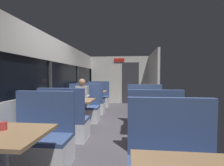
{
  "coord_description": "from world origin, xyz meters",
  "views": [
    {
      "loc": [
        0.42,
        -3.62,
        1.34
      ],
      "look_at": [
        -0.31,
        3.68,
        1.01
      ],
      "focal_mm": 25.37,
      "sensor_mm": 36.0,
      "label": 1
    }
  ],
  "objects": [
    {
      "name": "coffee_cup_primary",
      "position": [
        -0.95,
        -2.02,
        0.79
      ],
      "size": [
        0.07,
        0.07,
        0.09
      ],
      "color": "#B23333",
      "rests_on": "dining_table_near_window"
    },
    {
      "name": "dining_table_far_window",
      "position": [
        -0.89,
        2.57,
        0.64
      ],
      "size": [
        0.9,
        0.7,
        0.74
      ],
      "color": "#9E9EA3",
      "rests_on": "ground_plane"
    },
    {
      "name": "bench_near_window_facing_entry",
      "position": [
        -0.89,
        -1.39,
        0.33
      ],
      "size": [
        0.95,
        0.5,
        1.1
      ],
      "color": "silver",
      "rests_on": "ground_plane"
    },
    {
      "name": "seated_passenger",
      "position": [
        -0.89,
        0.87,
        0.54
      ],
      "size": [
        0.47,
        0.55,
        1.26
      ],
      "color": "#26262D",
      "rests_on": "ground_plane"
    },
    {
      "name": "carriage_aisle_panel_right",
      "position": [
        1.45,
        3.0,
        1.15
      ],
      "size": [
        0.08,
        2.4,
        2.3
      ],
      "primitive_type": "cube",
      "color": "beige",
      "rests_on": "ground_plane"
    },
    {
      "name": "dining_table_rear_aisle",
      "position": [
        0.89,
        0.04,
        0.64
      ],
      "size": [
        0.9,
        0.7,
        0.74
      ],
      "color": "#9E9EA3",
      "rests_on": "ground_plane"
    },
    {
      "name": "bench_far_window_facing_entry",
      "position": [
        -0.89,
        3.27,
        0.33
      ],
      "size": [
        0.95,
        0.5,
        1.1
      ],
      "color": "silver",
      "rests_on": "ground_plane"
    },
    {
      "name": "bench_far_window_facing_end",
      "position": [
        -0.89,
        1.87,
        0.33
      ],
      "size": [
        0.95,
        0.5,
        1.1
      ],
      "color": "silver",
      "rests_on": "ground_plane"
    },
    {
      "name": "bench_mid_window_facing_entry",
      "position": [
        -0.89,
        0.94,
        0.33
      ],
      "size": [
        0.95,
        0.5,
        1.1
      ],
      "color": "silver",
      "rests_on": "ground_plane"
    },
    {
      "name": "carriage_end_bulkhead",
      "position": [
        0.06,
        4.19,
        1.14
      ],
      "size": [
        2.9,
        0.11,
        2.3
      ],
      "color": "beige",
      "rests_on": "ground_plane"
    },
    {
      "name": "coffee_cup_secondary",
      "position": [
        -0.75,
        2.42,
        0.79
      ],
      "size": [
        0.07,
        0.07,
        0.09
      ],
      "color": "#B23333",
      "rests_on": "dining_table_far_window"
    },
    {
      "name": "ground_plane",
      "position": [
        0.0,
        0.0,
        -0.01
      ],
      "size": [
        3.3,
        9.2,
        0.02
      ],
      "primitive_type": "cube",
      "color": "#423F44"
    },
    {
      "name": "dining_table_mid_window",
      "position": [
        -0.89,
        0.24,
        0.64
      ],
      "size": [
        0.9,
        0.7,
        0.74
      ],
      "color": "#9E9EA3",
      "rests_on": "ground_plane"
    },
    {
      "name": "bench_rear_aisle_facing_end",
      "position": [
        0.89,
        -0.66,
        0.33
      ],
      "size": [
        0.95,
        0.5,
        1.1
      ],
      "color": "silver",
      "rests_on": "ground_plane"
    },
    {
      "name": "bench_rear_aisle_facing_entry",
      "position": [
        0.89,
        0.74,
        0.33
      ],
      "size": [
        0.95,
        0.5,
        1.1
      ],
      "color": "silver",
      "rests_on": "ground_plane"
    },
    {
      "name": "carriage_window_panel_left",
      "position": [
        -1.45,
        0.0,
        1.11
      ],
      "size": [
        0.09,
        8.48,
        2.3
      ],
      "color": "beige",
      "rests_on": "ground_plane"
    },
    {
      "name": "bench_mid_window_facing_end",
      "position": [
        -0.89,
        -0.46,
        0.33
      ],
      "size": [
        0.95,
        0.5,
        1.1
      ],
      "color": "silver",
      "rests_on": "ground_plane"
    },
    {
      "name": "dining_table_near_window",
      "position": [
        -0.89,
        -2.09,
        0.64
      ],
      "size": [
        0.9,
        0.7,
        0.74
      ],
      "color": "#9E9EA3",
      "rests_on": "ground_plane"
    }
  ]
}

